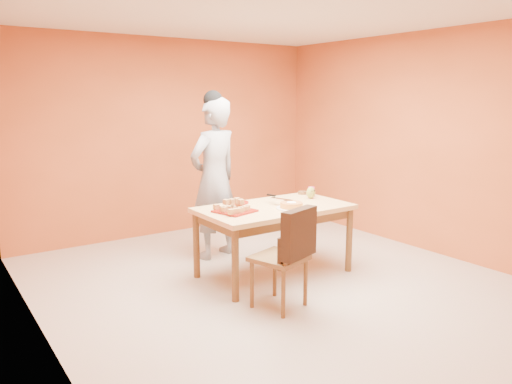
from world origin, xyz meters
TOP-DOWN VIEW (x-y plane):
  - floor at (0.00, 0.00)m, footprint 5.00×5.00m
  - ceiling at (0.00, 0.00)m, footprint 5.00×5.00m
  - wall_back at (0.00, 2.50)m, footprint 4.50×0.00m
  - wall_left at (-2.25, 0.00)m, footprint 0.00×5.00m
  - wall_right at (2.25, 0.00)m, footprint 0.00×5.00m
  - dining_table at (0.14, 0.24)m, footprint 1.60×0.90m
  - dining_chair at (-0.33, -0.49)m, footprint 0.56×0.62m
  - pastry_pile at (-0.35, 0.25)m, footprint 0.31×0.31m
  - person at (-0.07, 1.16)m, footprint 0.78×0.61m
  - pastry_platter at (-0.35, 0.25)m, footprint 0.42×0.42m
  - red_dinner_plate at (-0.10, 0.59)m, footprint 0.24×0.24m
  - white_cake_plate at (0.21, 0.04)m, footprint 0.40×0.40m
  - sponge_cake at (0.21, 0.04)m, footprint 0.30×0.30m
  - cake_server at (0.22, 0.22)m, footprint 0.13×0.27m
  - egg_ornament at (0.73, 0.34)m, footprint 0.12×0.11m
  - magenta_glass at (0.82, 0.43)m, footprint 0.09×0.09m
  - checker_tin at (0.82, 0.59)m, footprint 0.13×0.13m

SIDE VIEW (x-z plane):
  - floor at x=0.00m, z-range 0.00..0.00m
  - dining_chair at x=-0.33m, z-range 0.02..0.97m
  - dining_table at x=0.14m, z-range 0.29..1.05m
  - white_cake_plate at x=0.21m, z-range 0.76..0.77m
  - red_dinner_plate at x=-0.10m, z-range 0.76..0.77m
  - pastry_platter at x=-0.35m, z-range 0.76..0.78m
  - checker_tin at x=0.82m, z-range 0.76..0.79m
  - sponge_cake at x=0.21m, z-range 0.77..0.83m
  - magenta_glass at x=0.82m, z-range 0.76..0.87m
  - egg_ornament at x=0.73m, z-range 0.76..0.90m
  - pastry_pile at x=-0.35m, z-range 0.78..0.88m
  - cake_server at x=0.22m, z-range 0.83..0.84m
  - person at x=-0.07m, z-range 0.00..1.90m
  - wall_back at x=0.00m, z-range -0.90..3.60m
  - wall_left at x=-2.25m, z-range -1.15..3.85m
  - wall_right at x=2.25m, z-range -1.15..3.85m
  - ceiling at x=0.00m, z-range 2.70..2.70m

